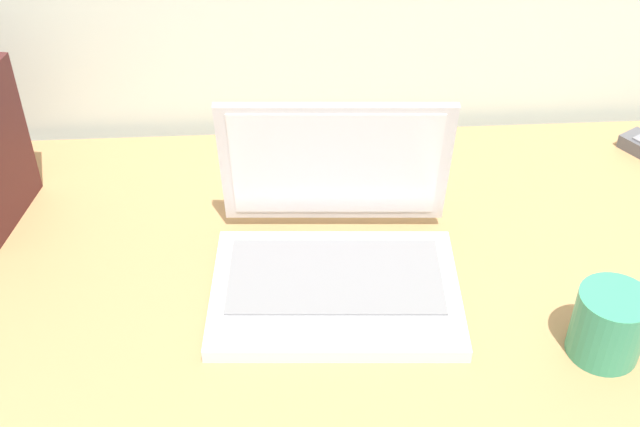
# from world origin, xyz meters

# --- Properties ---
(desk) EXTENTS (1.60, 0.76, 0.03)m
(desk) POSITION_xyz_m (0.00, 0.00, 0.01)
(desk) COLOR #A87A4C
(desk) RESTS_ON ground
(laptop) EXTENTS (0.32, 0.28, 0.22)m
(laptop) POSITION_xyz_m (0.04, 0.03, 0.08)
(laptop) COLOR silver
(laptop) RESTS_ON desk
(coffee_mug) EXTENTS (0.12, 0.08, 0.09)m
(coffee_mug) POSITION_xyz_m (0.34, -0.13, 0.07)
(coffee_mug) COLOR #338C66
(coffee_mug) RESTS_ON desk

